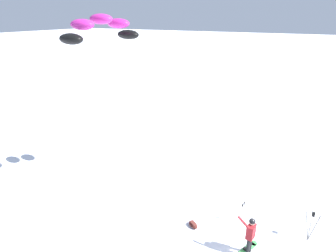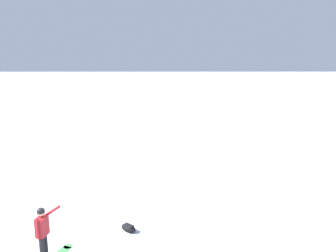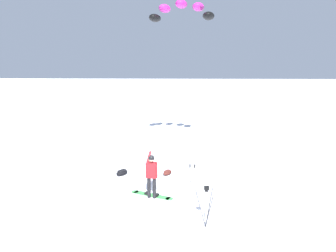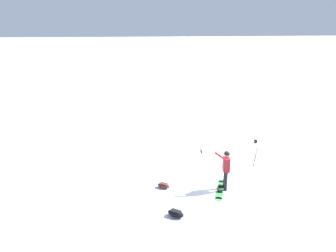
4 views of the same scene
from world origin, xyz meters
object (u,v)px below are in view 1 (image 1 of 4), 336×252
at_px(snowboard, 243,252).
at_px(traction_kite, 102,28).
at_px(gear_bag_small, 193,224).
at_px(ski_poles, 243,210).
at_px(snowboarder, 250,233).
at_px(camera_tripod, 312,221).

relative_size(snowboard, traction_kite, 0.44).
relative_size(gear_bag_small, ski_poles, 0.52).
height_order(snowboarder, gear_bag_small, snowboarder).
bearing_deg(snowboard, snowboarder, -170.79).
bearing_deg(snowboard, gear_bag_small, -11.02).
bearing_deg(gear_bag_small, snowboard, 168.98).
distance_m(snowboard, camera_tripod, 3.20).
bearing_deg(ski_poles, snowboard, 106.68).
bearing_deg(ski_poles, snowboarder, 113.28).
relative_size(snowboard, ski_poles, 1.50).
bearing_deg(snowboarder, snowboard, 9.21).
bearing_deg(snowboard, camera_tripod, -137.91).
distance_m(gear_bag_small, ski_poles, 2.31).
height_order(snowboard, camera_tripod, camera_tripod).
bearing_deg(camera_tripod, traction_kite, 6.69).
distance_m(snowboarder, ski_poles, 1.76).
height_order(snowboard, ski_poles, ski_poles).
relative_size(camera_tripod, ski_poles, 1.18).
xyz_separation_m(camera_tripod, gear_bag_small, (4.62, 1.58, -0.87)).
distance_m(traction_kite, ski_poles, 10.15).
distance_m(snowboard, ski_poles, 1.86).
xyz_separation_m(snowboarder, camera_tripod, (-2.06, -2.01, -0.08)).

